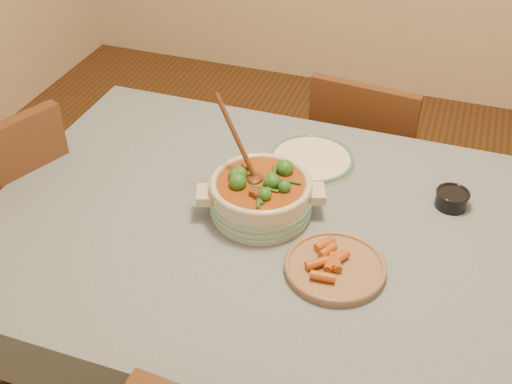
% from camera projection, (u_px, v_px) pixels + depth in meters
% --- Properties ---
extents(dining_table, '(1.68, 1.08, 0.76)m').
position_uv_depth(dining_table, '(299.00, 257.00, 1.71)').
color(dining_table, brown).
rests_on(dining_table, floor).
extents(stew_casserole, '(0.34, 0.33, 0.32)m').
position_uv_depth(stew_casserole, '(261.00, 194.00, 1.67)').
color(stew_casserole, beige).
rests_on(stew_casserole, dining_table).
extents(white_plate, '(0.27, 0.27, 0.02)m').
position_uv_depth(white_plate, '(311.00, 159.00, 1.89)').
color(white_plate, white).
rests_on(white_plate, dining_table).
extents(condiment_bowl, '(0.11, 0.11, 0.05)m').
position_uv_depth(condiment_bowl, '(452.00, 198.00, 1.72)').
color(condiment_bowl, black).
rests_on(condiment_bowl, dining_table).
extents(fried_plate, '(0.25, 0.25, 0.04)m').
position_uv_depth(fried_plate, '(335.00, 266.00, 1.53)').
color(fried_plate, '#987354').
rests_on(fried_plate, dining_table).
extents(chair_far, '(0.42, 0.42, 0.82)m').
position_uv_depth(chair_far, '(364.00, 158.00, 2.43)').
color(chair_far, '#5B301C').
rests_on(chair_far, floor).
extents(chair_left, '(0.56, 0.56, 0.93)m').
position_uv_depth(chair_left, '(0.00, 227.00, 2.02)').
color(chair_left, '#5B301C').
rests_on(chair_left, floor).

